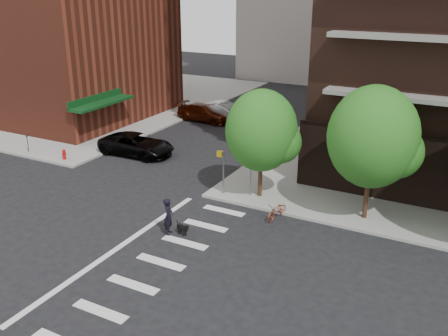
# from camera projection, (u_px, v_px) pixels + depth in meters

# --- Properties ---
(ground) EXTENTS (120.00, 120.00, 0.00)m
(ground) POSITION_uv_depth(u_px,v_px,m) (108.00, 246.00, 23.57)
(ground) COLOR black
(ground) RESTS_ON ground
(sidewalk_nw) EXTENTS (31.00, 33.00, 0.15)m
(sidewalk_nw) POSITION_uv_depth(u_px,v_px,m) (75.00, 96.00, 53.73)
(sidewalk_nw) COLOR gray
(sidewalk_nw) RESTS_ON ground
(crosswalk) EXTENTS (3.85, 13.00, 0.01)m
(crosswalk) POSITION_uv_depth(u_px,v_px,m) (146.00, 258.00, 22.60)
(crosswalk) COLOR silver
(crosswalk) RESTS_ON ground
(midrise_nw) EXTENTS (21.40, 15.50, 20.00)m
(midrise_nw) POSITION_uv_depth(u_px,v_px,m) (40.00, 0.00, 44.52)
(midrise_nw) COLOR maroon
(midrise_nw) RESTS_ON sidewalk_nw
(tree_a) EXTENTS (4.00, 4.00, 5.90)m
(tree_a) POSITION_uv_depth(u_px,v_px,m) (261.00, 131.00, 27.40)
(tree_a) COLOR #301E11
(tree_a) RESTS_ON sidewalk_ne
(tree_b) EXTENTS (4.50, 4.50, 6.65)m
(tree_b) POSITION_uv_depth(u_px,v_px,m) (373.00, 137.00, 24.58)
(tree_b) COLOR #301E11
(tree_b) RESTS_ON sidewalk_ne
(pedestrian_signal) EXTENTS (2.18, 0.67, 2.60)m
(pedestrian_signal) POSITION_uv_depth(u_px,v_px,m) (229.00, 166.00, 28.44)
(pedestrian_signal) COLOR slate
(pedestrian_signal) RESTS_ON sidewalk_ne
(fire_hydrant) EXTENTS (0.24, 0.24, 0.73)m
(fire_hydrant) POSITION_uv_depth(u_px,v_px,m) (64.00, 154.00, 34.44)
(fire_hydrant) COLOR #A50C0C
(fire_hydrant) RESTS_ON sidewalk_nw
(parking_meter) EXTENTS (0.10, 0.08, 1.32)m
(parking_meter) POSITION_uv_depth(u_px,v_px,m) (27.00, 141.00, 35.83)
(parking_meter) COLOR black
(parking_meter) RESTS_ON sidewalk_nw
(parked_car_black) EXTENTS (2.70, 5.61, 1.54)m
(parked_car_black) POSITION_uv_depth(u_px,v_px,m) (137.00, 144.00, 35.69)
(parked_car_black) COLOR black
(parked_car_black) RESTS_ON ground
(parked_car_maroon) EXTENTS (2.40, 5.29, 1.50)m
(parked_car_maroon) POSITION_uv_depth(u_px,v_px,m) (205.00, 113.00, 44.26)
(parked_car_maroon) COLOR #3D1205
(parked_car_maroon) RESTS_ON ground
(parked_car_silver) EXTENTS (2.28, 5.37, 1.72)m
(parked_car_silver) POSITION_uv_depth(u_px,v_px,m) (224.00, 112.00, 43.95)
(parked_car_silver) COLOR #A8A9B0
(parked_car_silver) RESTS_ON ground
(scooter) EXTENTS (0.88, 1.80, 0.91)m
(scooter) POSITION_uv_depth(u_px,v_px,m) (277.00, 211.00, 26.18)
(scooter) COLOR #9C3B25
(scooter) RESTS_ON ground
(dog_walker) EXTENTS (0.83, 0.71, 1.92)m
(dog_walker) POSITION_uv_depth(u_px,v_px,m) (168.00, 216.00, 24.40)
(dog_walker) COLOR black
(dog_walker) RESTS_ON ground
(dog) EXTENTS (0.73, 0.35, 0.60)m
(dog) POSITION_uv_depth(u_px,v_px,m) (183.00, 228.00, 24.50)
(dog) COLOR black
(dog) RESTS_ON ground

